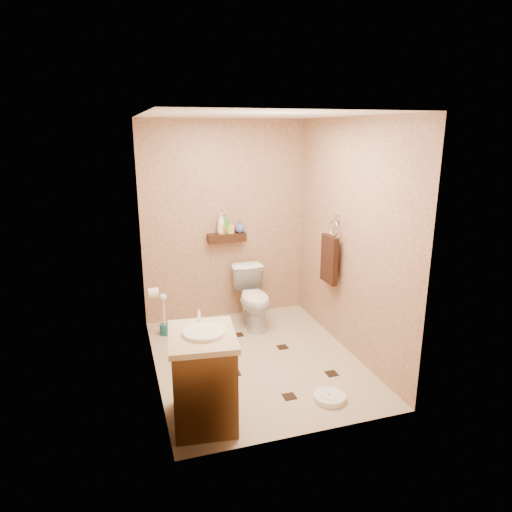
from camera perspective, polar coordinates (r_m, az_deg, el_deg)
name	(u,v)px	position (r m, az deg, el deg)	size (l,w,h in m)	color
ground	(256,359)	(4.79, -0.01, -12.79)	(2.50, 2.50, 0.00)	tan
wall_back	(225,222)	(5.53, -3.92, 4.30)	(2.00, 0.04, 2.40)	tan
wall_front	(309,288)	(3.23, 6.69, -3.99)	(2.00, 0.04, 2.40)	tan
wall_left	(149,254)	(4.17, -13.22, 0.19)	(0.04, 2.50, 2.40)	tan
wall_right	(349,239)	(4.74, 11.60, 2.12)	(0.04, 2.50, 2.40)	tan
ceiling	(256,115)	(4.22, -0.01, 17.24)	(2.00, 2.50, 0.02)	white
wall_shelf	(227,238)	(5.49, -3.69, 2.31)	(0.46, 0.14, 0.10)	#311A0D
floor_accents	(261,359)	(4.78, 0.57, -12.81)	(1.21, 1.45, 0.01)	black
toilet	(253,298)	(5.44, -0.32, -5.22)	(0.39, 0.68, 0.69)	white
vanity	(203,377)	(3.75, -6.60, -14.75)	(0.58, 0.68, 0.88)	brown
bathroom_scale	(329,397)	(4.20, 9.15, -17.05)	(0.33, 0.33, 0.06)	white
toilet_brush	(164,320)	(5.35, -11.39, -7.89)	(0.11, 0.11, 0.50)	#16585B
towel_ring	(330,257)	(4.98, 9.19, -0.15)	(0.12, 0.30, 0.76)	silver
toilet_paper	(153,293)	(4.98, -12.73, -4.52)	(0.12, 0.11, 0.12)	white
bottle_a	(221,223)	(5.44, -4.37, 4.09)	(0.10, 0.10, 0.26)	silver
bottle_b	(222,227)	(5.45, -4.23, 3.67)	(0.08, 0.08, 0.17)	orange
bottle_c	(223,228)	(5.46, -4.15, 3.45)	(0.10, 0.10, 0.13)	red
bottle_d	(225,224)	(5.45, -3.88, 4.04)	(0.09, 0.09, 0.24)	green
bottle_e	(231,227)	(5.48, -3.15, 3.64)	(0.07, 0.07, 0.15)	gold
bottle_f	(240,226)	(5.51, -2.02, 3.71)	(0.12, 0.12, 0.15)	#4555AC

